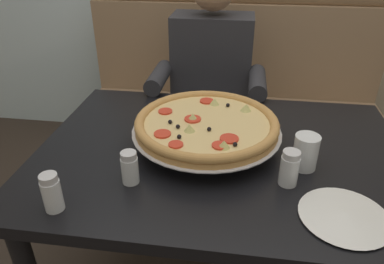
{
  "coord_description": "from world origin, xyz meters",
  "views": [
    {
      "loc": [
        0.05,
        -1.04,
        1.38
      ],
      "look_at": [
        -0.1,
        -0.03,
        0.81
      ],
      "focal_mm": 33.78,
      "sensor_mm": 36.0,
      "label": 1
    }
  ],
  "objects": [
    {
      "name": "diner_main",
      "position": [
        -0.1,
        0.65,
        0.71
      ],
      "size": [
        0.54,
        0.64,
        1.27
      ],
      "color": "#2D3342",
      "rests_on": "ground_plane"
    },
    {
      "name": "booth_bench",
      "position": [
        0.0,
        0.91,
        0.4
      ],
      "size": [
        1.72,
        0.78,
        1.13
      ],
      "color": "#937556",
      "rests_on": "ground_plane"
    },
    {
      "name": "dining_table",
      "position": [
        0.0,
        0.0,
        0.64
      ],
      "size": [
        1.24,
        0.89,
        0.73
      ],
      "color": "black",
      "rests_on": "ground_plane"
    },
    {
      "name": "drinking_glass",
      "position": [
        0.26,
        -0.06,
        0.78
      ],
      "size": [
        0.08,
        0.08,
        0.11
      ],
      "color": "silver",
      "rests_on": "dining_table"
    },
    {
      "name": "plate_near_left",
      "position": [
        0.34,
        -0.28,
        0.74
      ],
      "size": [
        0.23,
        0.23,
        0.02
      ],
      "color": "white",
      "rests_on": "dining_table"
    },
    {
      "name": "shaker_parmesan",
      "position": [
        0.2,
        -0.16,
        0.78
      ],
      "size": [
        0.05,
        0.05,
        0.11
      ],
      "color": "white",
      "rests_on": "dining_table"
    },
    {
      "name": "pizza",
      "position": [
        -0.05,
        0.03,
        0.81
      ],
      "size": [
        0.5,
        0.5,
        0.11
      ],
      "color": "silver",
      "rests_on": "dining_table"
    },
    {
      "name": "shaker_pepper_flakes",
      "position": [
        -0.42,
        -0.36,
        0.78
      ],
      "size": [
        0.05,
        0.05,
        0.11
      ],
      "color": "white",
      "rests_on": "dining_table"
    },
    {
      "name": "shaker_oregano",
      "position": [
        -0.25,
        -0.21,
        0.77
      ],
      "size": [
        0.05,
        0.05,
        0.1
      ],
      "color": "white",
      "rests_on": "dining_table"
    }
  ]
}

